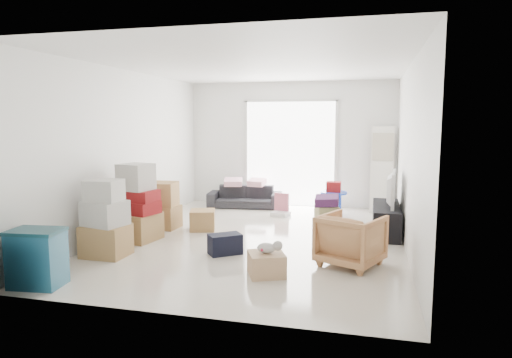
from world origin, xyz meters
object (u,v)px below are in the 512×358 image
Objects in this scene: ac_tower at (382,170)px; television at (387,201)px; armchair at (351,237)px; ottoman at (327,216)px; storage_bins at (37,258)px; kids_table at (333,191)px; sofa at (245,193)px; tv_console at (386,219)px; wood_crate at (266,264)px.

ac_tower is 1.85m from television.
ottoman is (-0.51, 2.13, -0.19)m from armchair.
armchair is at bearing 25.59° from storage_bins.
ottoman is 0.55× the size of kids_table.
tv_console is at bearing -36.47° from sofa.
wood_crate is at bearing -77.69° from sofa.
television is 1.31× the size of armchair.
kids_table is (1.92, -0.33, 0.17)m from sofa.
armchair is at bearing 33.37° from wood_crate.
tv_console is at bearing 0.00° from television.
television is 1.48× the size of storage_bins.
wood_crate is at bearing -99.55° from ottoman.
television is at bearing -80.54° from armchair.
television is 0.62× the size of sofa.
sofa is (-2.90, 1.67, 0.07)m from tv_console.
armchair reaches higher than television.
wood_crate is (2.43, 0.99, -0.19)m from storage_bins.
armchair is 3.77m from storage_bins.
sofa is 4.41m from wood_crate.
storage_bins is at bearing -157.85° from wood_crate.
tv_console is at bearing -53.90° from kids_table.
sofa is at bearing 79.03° from storage_bins.
tv_console is at bearing -80.54° from armchair.
tv_console is 3.42× the size of wood_crate.
ac_tower is 4.61m from wood_crate.
ac_tower reaches higher than wood_crate.
kids_table is (-0.48, 3.21, 0.10)m from armchair.
kids_table reaches higher than wood_crate.
ottoman is at bearing -91.53° from kids_table.
television is 5.24m from storage_bins.
wood_crate is at bearing 57.81° from armchair.
armchair is (-0.50, -1.87, 0.13)m from tv_console.
television is 2.33× the size of wood_crate.
sofa is at bearing 143.48° from ottoman.
sofa is 1.96m from kids_table.
storage_bins is at bearing -107.55° from sofa.
storage_bins is at bearing -138.13° from tv_console.
tv_console is 1.04m from ottoman.
storage_bins is 1.00× the size of kids_table.
sofa is 3.77× the size of wood_crate.
armchair reaches higher than wood_crate.
television reaches higher than ottoman.
kids_table is at bearing -57.10° from armchair.
armchair reaches higher than tv_console.
ac_tower is 1.23× the size of tv_console.
kids_table is (0.03, 1.07, 0.29)m from ottoman.
ottoman is at bearing 80.45° from wood_crate.
sofa is at bearing -31.37° from armchair.
kids_table reaches higher than storage_bins.
kids_table is at bearing 58.84° from storage_bins.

